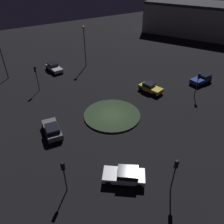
{
  "coord_description": "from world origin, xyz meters",
  "views": [
    {
      "loc": [
        -21.44,
        13.7,
        18.25
      ],
      "look_at": [
        0.0,
        0.0,
        0.62
      ],
      "focal_mm": 35.34,
      "sensor_mm": 36.0,
      "label": 1
    }
  ],
  "objects_px": {
    "traffic_light_west": "(175,170)",
    "streetlamp_northeast": "(0,50)",
    "car_grey": "(52,129)",
    "car_blue": "(202,79)",
    "car_yellow": "(150,88)",
    "traffic_light_northeast": "(36,74)",
    "car_white": "(125,175)",
    "traffic_light_south": "(198,80)",
    "car_silver": "(54,67)",
    "traffic_light_northwest": "(64,171)",
    "streetlamp_east": "(84,39)",
    "store_building": "(213,20)"
  },
  "relations": [
    {
      "from": "traffic_light_west",
      "to": "streetlamp_northeast",
      "type": "distance_m",
      "value": 34.96
    },
    {
      "from": "car_grey",
      "to": "car_blue",
      "type": "height_order",
      "value": "car_grey"
    },
    {
      "from": "traffic_light_west",
      "to": "streetlamp_northeast",
      "type": "height_order",
      "value": "streetlamp_northeast"
    },
    {
      "from": "car_yellow",
      "to": "traffic_light_northeast",
      "type": "distance_m",
      "value": 18.77
    },
    {
      "from": "car_white",
      "to": "traffic_light_south",
      "type": "bearing_deg",
      "value": -120.88
    },
    {
      "from": "car_silver",
      "to": "traffic_light_west",
      "type": "distance_m",
      "value": 32.61
    },
    {
      "from": "car_blue",
      "to": "streetlamp_northeast",
      "type": "distance_m",
      "value": 35.74
    },
    {
      "from": "car_yellow",
      "to": "streetlamp_northeast",
      "type": "bearing_deg",
      "value": -147.47
    },
    {
      "from": "car_yellow",
      "to": "car_grey",
      "type": "distance_m",
      "value": 17.68
    },
    {
      "from": "car_yellow",
      "to": "car_silver",
      "type": "height_order",
      "value": "car_yellow"
    },
    {
      "from": "car_grey",
      "to": "traffic_light_northwest",
      "type": "bearing_deg",
      "value": 176.35
    },
    {
      "from": "traffic_light_south",
      "to": "streetlamp_northeast",
      "type": "xyz_separation_m",
      "value": [
        23.2,
        24.0,
        2.54
      ]
    },
    {
      "from": "car_white",
      "to": "car_silver",
      "type": "relative_size",
      "value": 0.98
    },
    {
      "from": "traffic_light_northwest",
      "to": "traffic_light_northeast",
      "type": "xyz_separation_m",
      "value": [
        20.79,
        -3.85,
        0.35
      ]
    },
    {
      "from": "car_yellow",
      "to": "car_blue",
      "type": "relative_size",
      "value": 1.01
    },
    {
      "from": "car_white",
      "to": "traffic_light_west",
      "type": "height_order",
      "value": "traffic_light_west"
    },
    {
      "from": "traffic_light_south",
      "to": "streetlamp_east",
      "type": "xyz_separation_m",
      "value": [
        20.47,
        9.15,
        2.74
      ]
    },
    {
      "from": "traffic_light_northwest",
      "to": "traffic_light_west",
      "type": "distance_m",
      "value": 9.92
    },
    {
      "from": "car_grey",
      "to": "car_blue",
      "type": "distance_m",
      "value": 27.47
    },
    {
      "from": "traffic_light_northwest",
      "to": "streetlamp_east",
      "type": "bearing_deg",
      "value": 21.47
    },
    {
      "from": "traffic_light_west",
      "to": "traffic_light_northeast",
      "type": "bearing_deg",
      "value": 17.83
    },
    {
      "from": "streetlamp_northeast",
      "to": "store_building",
      "type": "height_order",
      "value": "store_building"
    },
    {
      "from": "store_building",
      "to": "traffic_light_northwest",
      "type": "bearing_deg",
      "value": 88.7
    },
    {
      "from": "car_blue",
      "to": "streetlamp_east",
      "type": "bearing_deg",
      "value": -54.63
    },
    {
      "from": "car_yellow",
      "to": "car_white",
      "type": "xyz_separation_m",
      "value": [
        -12.45,
        13.99,
        -0.05
      ]
    },
    {
      "from": "car_white",
      "to": "traffic_light_northwest",
      "type": "distance_m",
      "value": 6.04
    },
    {
      "from": "car_white",
      "to": "store_building",
      "type": "relative_size",
      "value": 0.11
    },
    {
      "from": "traffic_light_northwest",
      "to": "streetlamp_northeast",
      "type": "height_order",
      "value": "streetlamp_northeast"
    },
    {
      "from": "car_white",
      "to": "streetlamp_northeast",
      "type": "bearing_deg",
      "value": -42.99
    },
    {
      "from": "car_white",
      "to": "traffic_light_northwest",
      "type": "relative_size",
      "value": 1.16
    },
    {
      "from": "car_yellow",
      "to": "traffic_light_west",
      "type": "height_order",
      "value": "traffic_light_west"
    },
    {
      "from": "car_yellow",
      "to": "store_building",
      "type": "height_order",
      "value": "store_building"
    },
    {
      "from": "car_grey",
      "to": "traffic_light_south",
      "type": "height_order",
      "value": "traffic_light_south"
    },
    {
      "from": "traffic_light_northwest",
      "to": "traffic_light_west",
      "type": "bearing_deg",
      "value": -70.74
    },
    {
      "from": "traffic_light_northeast",
      "to": "car_grey",
      "type": "bearing_deg",
      "value": -36.48
    },
    {
      "from": "traffic_light_northwest",
      "to": "streetlamp_northeast",
      "type": "bearing_deg",
      "value": 51.21
    },
    {
      "from": "car_silver",
      "to": "streetlamp_northeast",
      "type": "height_order",
      "value": "streetlamp_northeast"
    },
    {
      "from": "car_silver",
      "to": "traffic_light_northeast",
      "type": "xyz_separation_m",
      "value": [
        -6.39,
        4.99,
        2.32
      ]
    },
    {
      "from": "streetlamp_east",
      "to": "store_building",
      "type": "xyz_separation_m",
      "value": [
        0.31,
        -40.3,
        -1.34
      ]
    },
    {
      "from": "traffic_light_northwest",
      "to": "traffic_light_northeast",
      "type": "height_order",
      "value": "traffic_light_northeast"
    },
    {
      "from": "car_grey",
      "to": "traffic_light_west",
      "type": "xyz_separation_m",
      "value": [
        -14.0,
        -6.62,
        2.12
      ]
    },
    {
      "from": "streetlamp_east",
      "to": "streetlamp_northeast",
      "type": "xyz_separation_m",
      "value": [
        2.73,
        14.85,
        -0.2
      ]
    },
    {
      "from": "car_yellow",
      "to": "car_silver",
      "type": "bearing_deg",
      "value": -161.63
    },
    {
      "from": "car_white",
      "to": "streetlamp_east",
      "type": "bearing_deg",
      "value": -71.72
    },
    {
      "from": "car_blue",
      "to": "traffic_light_northwest",
      "type": "distance_m",
      "value": 30.31
    },
    {
      "from": "car_yellow",
      "to": "store_building",
      "type": "bearing_deg",
      "value": 99.88
    },
    {
      "from": "traffic_light_northeast",
      "to": "streetlamp_east",
      "type": "height_order",
      "value": "streetlamp_east"
    },
    {
      "from": "car_grey",
      "to": "traffic_light_south",
      "type": "bearing_deg",
      "value": -90.51
    },
    {
      "from": "car_yellow",
      "to": "traffic_light_west",
      "type": "relative_size",
      "value": 1.03
    },
    {
      "from": "car_white",
      "to": "traffic_light_south",
      "type": "height_order",
      "value": "traffic_light_south"
    }
  ]
}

